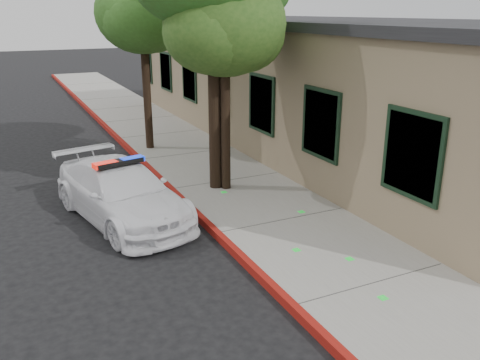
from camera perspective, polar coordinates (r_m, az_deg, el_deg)
The scene contains 7 objects.
ground at distance 8.19m, azimuth 5.78°, elevation -14.88°, with size 120.00×120.00×0.00m, color black.
sidewalk at distance 11.15m, azimuth 4.85°, elevation -4.86°, with size 3.20×60.00×0.15m, color gray.
red_curb at distance 10.51m, azimuth -2.46°, elevation -6.30°, with size 0.14×60.00×0.16m, color #A01B11.
clapboard_building at distance 18.20m, azimuth 9.43°, elevation 10.89°, with size 7.30×20.89×4.24m.
police_car at distance 11.58m, azimuth -13.28°, elevation -1.35°, with size 2.70×4.71×1.41m.
street_tree_near at distance 12.30m, azimuth -1.70°, elevation 16.75°, with size 3.12×2.89×5.30m.
street_tree_far at distance 16.61m, azimuth -10.82°, elevation 17.64°, with size 2.98×3.01×5.53m.
Camera 1 is at (-3.66, -5.77, 4.52)m, focal length 37.68 mm.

